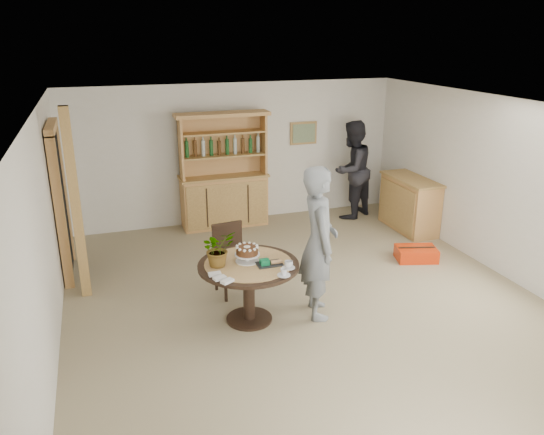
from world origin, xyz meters
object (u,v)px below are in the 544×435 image
at_px(teen_boy, 319,243).
at_px(adult_person, 352,170).
at_px(sideboard, 409,204).
at_px(dining_chair, 231,254).
at_px(hutch, 224,189).
at_px(red_suitcase, 416,254).
at_px(dining_table, 249,275).

relative_size(teen_boy, adult_person, 1.04).
distance_m(sideboard, dining_chair, 3.80).
bearing_deg(teen_boy, adult_person, -20.00).
bearing_deg(hutch, red_suitcase, -45.44).
height_order(hutch, dining_chair, hutch).
relative_size(sideboard, adult_person, 0.69).
height_order(hutch, adult_person, hutch).
xyz_separation_m(sideboard, red_suitcase, (-0.62, -1.22, -0.37)).
xyz_separation_m(hutch, red_suitcase, (2.42, -2.46, -0.59)).
distance_m(dining_table, red_suitcase, 3.12).
relative_size(hutch, sideboard, 1.62).
bearing_deg(hutch, dining_chair, -101.76).
relative_size(sideboard, teen_boy, 0.67).
xyz_separation_m(sideboard, teen_boy, (-2.71, -2.23, 0.47)).
bearing_deg(dining_table, red_suitcase, 17.27).
bearing_deg(teen_boy, hutch, 17.99).
bearing_deg(hutch, teen_boy, -84.58).
distance_m(hutch, sideboard, 3.29).
height_order(dining_table, teen_boy, teen_boy).
distance_m(hutch, red_suitcase, 3.50).
xyz_separation_m(dining_chair, adult_person, (2.89, 2.26, 0.38)).
relative_size(hutch, adult_person, 1.12).
xyz_separation_m(teen_boy, red_suitcase, (2.09, 1.01, -0.84)).
distance_m(adult_person, red_suitcase, 2.32).
bearing_deg(hutch, adult_person, -6.97).
bearing_deg(dining_table, hutch, 81.24).
height_order(hutch, dining_table, hutch).
relative_size(hutch, teen_boy, 1.08).
distance_m(hutch, teen_boy, 3.50).
bearing_deg(red_suitcase, hutch, 150.45).
distance_m(teen_boy, red_suitcase, 2.47).
bearing_deg(dining_chair, teen_boy, -54.34).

